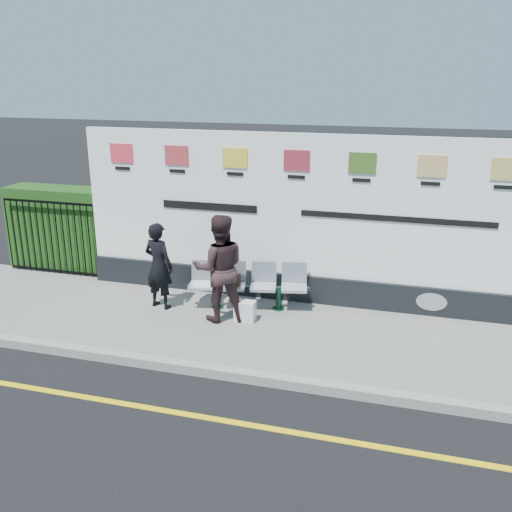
{
  "coord_description": "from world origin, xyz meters",
  "views": [
    {
      "loc": [
        2.49,
        -5.71,
        4.12
      ],
      "look_at": [
        0.08,
        2.75,
        1.25
      ],
      "focal_mm": 40.0,
      "sensor_mm": 36.0,
      "label": 1
    }
  ],
  "objects": [
    {
      "name": "ground",
      "position": [
        0.0,
        0.0,
        0.0
      ],
      "size": [
        80.0,
        80.0,
        0.0
      ],
      "primitive_type": "plane",
      "color": "black"
    },
    {
      "name": "pavement",
      "position": [
        0.0,
        2.5,
        0.06
      ],
      "size": [
        14.0,
        3.0,
        0.12
      ],
      "primitive_type": "cube",
      "color": "slate",
      "rests_on": "ground"
    },
    {
      "name": "kerb",
      "position": [
        0.0,
        1.0,
        0.07
      ],
      "size": [
        14.0,
        0.18,
        0.14
      ],
      "primitive_type": "cube",
      "color": "gray",
      "rests_on": "ground"
    },
    {
      "name": "yellow_line",
      "position": [
        0.0,
        0.0,
        0.0
      ],
      "size": [
        14.0,
        0.1,
        0.01
      ],
      "primitive_type": "cube",
      "color": "yellow",
      "rests_on": "ground"
    },
    {
      "name": "billboard",
      "position": [
        0.5,
        3.85,
        1.42
      ],
      "size": [
        8.0,
        0.3,
        3.0
      ],
      "color": "black",
      "rests_on": "pavement"
    },
    {
      "name": "hedge",
      "position": [
        -4.58,
        4.3,
        0.97
      ],
      "size": [
        2.35,
        0.7,
        1.7
      ],
      "primitive_type": "cube",
      "color": "#1E4615",
      "rests_on": "pavement"
    },
    {
      "name": "railing",
      "position": [
        -4.58,
        3.85,
        0.89
      ],
      "size": [
        2.05,
        0.06,
        1.54
      ],
      "primitive_type": null,
      "color": "black",
      "rests_on": "pavement"
    },
    {
      "name": "bench",
      "position": [
        -0.2,
        3.18,
        0.34
      ],
      "size": [
        2.12,
        0.95,
        0.44
      ],
      "primitive_type": null,
      "rotation": [
        0.0,
        0.0,
        0.21
      ],
      "color": "#B1B3BA",
      "rests_on": "pavement"
    },
    {
      "name": "woman_left",
      "position": [
        -1.71,
        2.82,
        0.89
      ],
      "size": [
        0.63,
        0.5,
        1.54
      ],
      "primitive_type": "imported",
      "rotation": [
        0.0,
        0.0,
        2.89
      ],
      "color": "black",
      "rests_on": "pavement"
    },
    {
      "name": "woman_right",
      "position": [
        -0.51,
        2.62,
        1.03
      ],
      "size": [
        1.08,
        0.98,
        1.81
      ],
      "primitive_type": "imported",
      "rotation": [
        0.0,
        0.0,
        3.55
      ],
      "color": "#322022",
      "rests_on": "pavement"
    },
    {
      "name": "handbag_brown",
      "position": [
        -0.46,
        3.12,
        0.67
      ],
      "size": [
        0.28,
        0.15,
        0.21
      ],
      "primitive_type": "cube",
      "rotation": [
        0.0,
        0.0,
        -0.12
      ],
      "color": "black",
      "rests_on": "bench"
    },
    {
      "name": "carrier_bag_white",
      "position": [
        -0.09,
        2.67,
        0.29
      ],
      "size": [
        0.34,
        0.21,
        0.34
      ],
      "primitive_type": "cube",
      "color": "silver",
      "rests_on": "pavement"
    }
  ]
}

